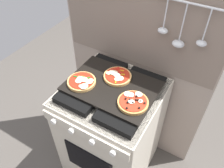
# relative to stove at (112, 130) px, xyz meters

# --- Properties ---
(ground_plane) EXTENTS (4.00, 4.00, 0.00)m
(ground_plane) POSITION_rel_stove_xyz_m (0.00, 0.00, -0.45)
(ground_plane) COLOR #4C4742
(kitchen_backsplash) EXTENTS (1.10, 0.09, 1.55)m
(kitchen_backsplash) POSITION_rel_stove_xyz_m (0.00, 0.34, 0.34)
(kitchen_backsplash) COLOR gray
(kitchen_backsplash) RESTS_ON ground_plane
(stove) EXTENTS (0.60, 0.64, 0.90)m
(stove) POSITION_rel_stove_xyz_m (0.00, 0.00, 0.00)
(stove) COLOR beige
(stove) RESTS_ON ground_plane
(baking_tray) EXTENTS (0.54, 0.38, 0.02)m
(baking_tray) POSITION_rel_stove_xyz_m (0.00, 0.00, 0.46)
(baking_tray) COLOR black
(baking_tray) RESTS_ON stove
(pizza_left) EXTENTS (0.17, 0.17, 0.03)m
(pizza_left) POSITION_rel_stove_xyz_m (-0.17, -0.08, 0.48)
(pizza_left) COLOR tan
(pizza_left) RESTS_ON baking_tray
(pizza_right) EXTENTS (0.17, 0.17, 0.03)m
(pizza_right) POSITION_rel_stove_xyz_m (0.17, -0.06, 0.48)
(pizza_right) COLOR #C18947
(pizza_right) RESTS_ON baking_tray
(pizza_center) EXTENTS (0.17, 0.17, 0.03)m
(pizza_center) POSITION_rel_stove_xyz_m (-0.01, 0.08, 0.48)
(pizza_center) COLOR tan
(pizza_center) RESTS_ON baking_tray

